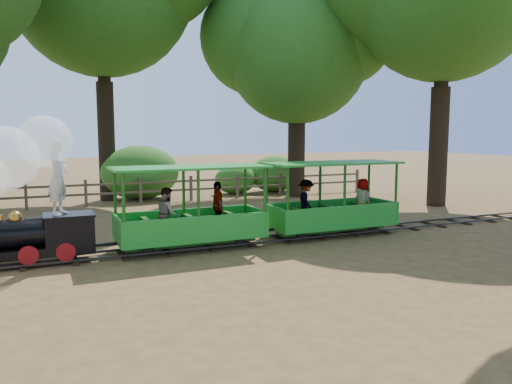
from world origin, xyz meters
name	(u,v)px	position (x,y,z in m)	size (l,w,h in m)	color
ground	(246,244)	(0.00, 0.00, 0.00)	(90.00, 90.00, 0.00)	olive
track	(246,241)	(0.00, 0.00, 0.07)	(22.00, 1.00, 0.10)	#3F3D3A
locomotive	(19,180)	(-4.98, 0.07, 1.76)	(2.74, 1.29, 3.15)	black
carriage_front	(191,217)	(-1.40, -0.03, 0.78)	(3.57, 1.46, 1.86)	green
carriage_rear	(330,206)	(2.42, -0.01, 0.78)	(3.57, 1.46, 1.86)	green
oak_ne	(296,44)	(5.47, 7.58, 6.37)	(7.51, 6.61, 9.07)	#2D2116
fence	(166,187)	(0.00, 8.00, 0.58)	(18.10, 0.10, 1.00)	brown
shrub_mid_w	(140,172)	(-0.74, 9.30, 1.09)	(3.16, 2.43, 2.19)	#2D6B1E
shrub_mid_e	(235,179)	(3.43, 9.30, 0.65)	(1.87, 1.44, 1.30)	#2D6B1E
shrub_east	(275,174)	(5.36, 9.30, 0.82)	(2.38, 1.83, 1.65)	#2D6B1E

